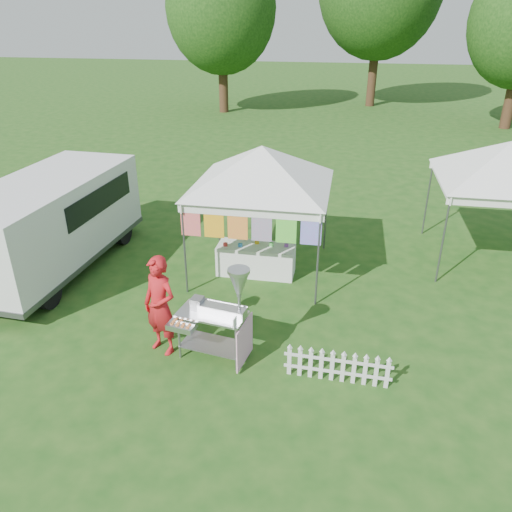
# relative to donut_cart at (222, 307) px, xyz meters

# --- Properties ---
(ground) EXTENTS (120.00, 120.00, 0.00)m
(ground) POSITION_rel_donut_cart_xyz_m (0.06, 0.09, -1.08)
(ground) COLOR #1B4915
(ground) RESTS_ON ground
(canopy_main) EXTENTS (4.24, 4.24, 3.45)m
(canopy_main) POSITION_rel_donut_cart_xyz_m (0.06, 3.58, 1.91)
(canopy_main) COLOR #59595E
(canopy_main) RESTS_ON ground
(tree_left) EXTENTS (6.40, 6.40, 9.53)m
(tree_left) POSITION_rel_donut_cart_xyz_m (-5.94, 24.09, 4.76)
(tree_left) COLOR #3A2815
(tree_left) RESTS_ON ground
(donut_cart) EXTENTS (1.42, 0.88, 1.83)m
(donut_cart) POSITION_rel_donut_cart_xyz_m (0.00, 0.00, 0.00)
(donut_cart) COLOR gray
(donut_cart) RESTS_ON ground
(vendor) EXTENTS (0.81, 0.69, 1.88)m
(vendor) POSITION_rel_donut_cart_xyz_m (-1.14, 0.06, -0.14)
(vendor) COLOR red
(vendor) RESTS_ON ground
(cargo_van) EXTENTS (2.36, 5.35, 2.18)m
(cargo_van) POSITION_rel_donut_cart_xyz_m (-4.84, 2.86, 0.10)
(cargo_van) COLOR silver
(cargo_van) RESTS_ON ground
(picket_fence) EXTENTS (1.80, 0.08, 0.56)m
(picket_fence) POSITION_rel_donut_cart_xyz_m (2.02, -0.24, -0.79)
(picket_fence) COLOR silver
(picket_fence) RESTS_ON ground
(display_table) EXTENTS (1.80, 0.70, 0.72)m
(display_table) POSITION_rel_donut_cart_xyz_m (-0.02, 3.32, -0.72)
(display_table) COLOR white
(display_table) RESTS_ON ground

